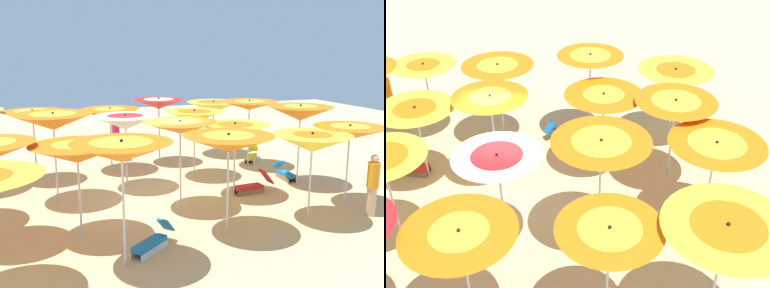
% 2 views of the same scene
% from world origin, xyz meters
% --- Properties ---
extents(ground, '(40.18, 40.18, 0.04)m').
position_xyz_m(ground, '(0.00, 0.00, -0.02)').
color(ground, '#D1B57F').
extents(beach_umbrella_2, '(2.05, 2.05, 2.23)m').
position_xyz_m(beach_umbrella_2, '(-3.48, -0.46, 1.97)').
color(beach_umbrella_2, silver).
rests_on(beach_umbrella_2, ground).
extents(beach_umbrella_3, '(1.90, 1.90, 2.33)m').
position_xyz_m(beach_umbrella_3, '(-3.05, -2.99, 2.11)').
color(beach_umbrella_3, silver).
rests_on(beach_umbrella_3, ground).
extents(beach_umbrella_4, '(2.26, 2.26, 2.47)m').
position_xyz_m(beach_umbrella_4, '(-2.77, -4.92, 2.23)').
color(beach_umbrella_4, silver).
rests_on(beach_umbrella_4, ground).
extents(beach_umbrella_7, '(1.91, 1.91, 2.30)m').
position_xyz_m(beach_umbrella_7, '(-1.27, -0.40, 2.03)').
color(beach_umbrella_7, silver).
rests_on(beach_umbrella_7, ground).
extents(beach_umbrella_8, '(2.15, 2.15, 2.53)m').
position_xyz_m(beach_umbrella_8, '(-0.70, -2.50, 2.26)').
color(beach_umbrella_8, silver).
rests_on(beach_umbrella_8, ground).
extents(beach_umbrella_9, '(2.18, 2.18, 2.18)m').
position_xyz_m(beach_umbrella_9, '(0.21, -4.96, 1.95)').
color(beach_umbrella_9, silver).
rests_on(beach_umbrella_9, ground).
extents(beach_umbrella_11, '(2.00, 2.00, 2.16)m').
position_xyz_m(beach_umbrella_11, '(0.56, 2.36, 1.92)').
color(beach_umbrella_11, silver).
rests_on(beach_umbrella_11, ground).
extents(beach_umbrella_12, '(1.94, 1.94, 2.41)m').
position_xyz_m(beach_umbrella_12, '(1.04, 0.54, 2.19)').
color(beach_umbrella_12, silver).
rests_on(beach_umbrella_12, ground).
extents(beach_umbrella_13, '(2.09, 2.09, 2.21)m').
position_xyz_m(beach_umbrella_13, '(2.04, -2.19, 1.95)').
color(beach_umbrella_13, silver).
rests_on(beach_umbrella_13, ground).
extents(beach_umbrella_14, '(2.07, 2.07, 2.33)m').
position_xyz_m(beach_umbrella_14, '(1.79, -4.04, 2.07)').
color(beach_umbrella_14, silver).
rests_on(beach_umbrella_14, ground).
extents(beach_umbrella_16, '(1.91, 1.91, 2.23)m').
position_xyz_m(beach_umbrella_16, '(2.95, 3.27, 1.96)').
color(beach_umbrella_16, silver).
rests_on(beach_umbrella_16, ground).
extents(beach_umbrella_17, '(2.07, 2.07, 2.37)m').
position_xyz_m(beach_umbrella_17, '(3.00, 1.00, 2.12)').
color(beach_umbrella_17, silver).
rests_on(beach_umbrella_17, ground).
extents(beach_umbrella_18, '(1.94, 1.94, 2.55)m').
position_xyz_m(beach_umbrella_18, '(3.76, -1.56, 2.30)').
color(beach_umbrella_18, silver).
rests_on(beach_umbrella_18, ground).
extents(beach_umbrella_19, '(2.18, 2.18, 2.20)m').
position_xyz_m(beach_umbrella_19, '(3.98, -4.03, 1.94)').
color(beach_umbrella_19, silver).
rests_on(beach_umbrella_19, ground).
extents(lounger_1, '(1.00, 1.15, 0.57)m').
position_xyz_m(lounger_1, '(3.30, -0.89, 0.19)').
color(lounger_1, silver).
rests_on(lounger_1, ground).
extents(lounger_3, '(0.42, 1.25, 0.68)m').
position_xyz_m(lounger_3, '(0.58, 2.94, 0.22)').
color(lounger_3, olive).
rests_on(lounger_3, ground).
extents(beachgoer_0, '(0.30, 0.30, 1.61)m').
position_xyz_m(beachgoer_0, '(3.31, 4.90, 0.83)').
color(beachgoer_0, '#D8A87F').
rests_on(beachgoer_0, ground).
extents(beach_ball, '(0.27, 0.27, 0.27)m').
position_xyz_m(beach_ball, '(-1.18, -5.53, 0.14)').
color(beach_ball, white).
rests_on(beach_ball, ground).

